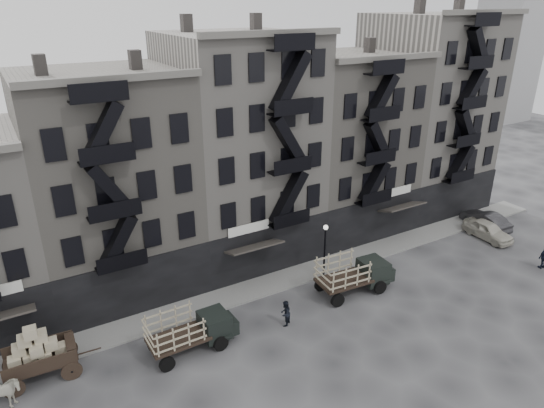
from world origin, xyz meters
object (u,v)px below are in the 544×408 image
stake_truck_east (354,271)px  car_far (486,220)px  car_east (488,230)px  pedestrian_mid (285,313)px  wagon (35,349)px  stake_truck_west (190,328)px

stake_truck_east → car_far: size_ratio=1.24×
car_east → pedestrian_mid: bearing=-173.9°
wagon → car_far: bearing=3.4°
car_far → stake_truck_east: bearing=12.5°
car_far → pedestrian_mid: 23.30m
wagon → car_far: size_ratio=0.86×
wagon → stake_truck_east: wagon is taller
stake_truck_west → stake_truck_east: 12.17m
wagon → stake_truck_west: size_ratio=0.76×
wagon → car_far: 37.09m
stake_truck_east → car_east: bearing=6.5°
stake_truck_east → car_far: bearing=11.2°
stake_truck_west → stake_truck_east: bearing=-1.2°
stake_truck_west → car_east: bearing=0.1°
stake_truck_east → pedestrian_mid: (-6.16, -0.82, -0.76)m
wagon → stake_truck_west: (7.94, -2.02, -0.39)m
stake_truck_west → pedestrian_mid: bearing=-9.0°
stake_truck_east → wagon: bearing=178.5°
car_east → pedestrian_mid: 21.57m
wagon → pedestrian_mid: (13.95, -2.86, -1.03)m
car_east → stake_truck_east: bearing=-175.4°
stake_truck_west → pedestrian_mid: size_ratio=3.08×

